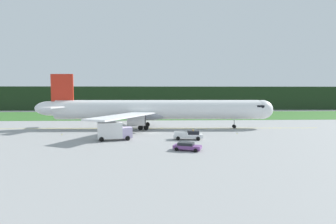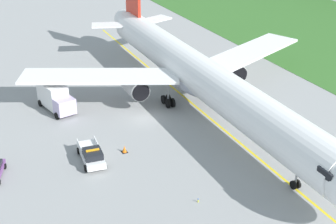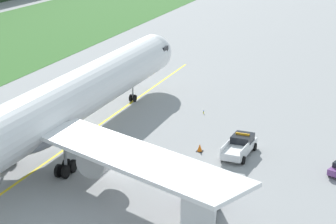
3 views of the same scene
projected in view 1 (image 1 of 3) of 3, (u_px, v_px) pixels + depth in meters
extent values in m
plane|color=gray|center=(152.00, 133.00, 63.49)|extent=(320.00, 320.00, 0.00)
cube|color=#346829|center=(154.00, 115.00, 109.92)|extent=(320.00, 39.29, 0.04)
cube|color=#1E341B|center=(155.00, 98.00, 142.09)|extent=(288.00, 4.38, 11.97)
cube|color=yellow|center=(158.00, 128.00, 70.99)|extent=(82.88, 2.03, 0.01)
cylinder|color=white|center=(158.00, 110.00, 70.63)|extent=(51.90, 5.99, 4.91)
ellipsoid|color=white|center=(262.00, 110.00, 71.18)|extent=(5.50, 5.02, 4.91)
ellipsoid|color=white|center=(50.00, 108.00, 70.05)|extent=(7.93, 3.84, 3.68)
ellipsoid|color=#A6ABB8|center=(148.00, 115.00, 70.68)|extent=(11.62, 5.39, 2.70)
cube|color=black|center=(258.00, 106.00, 71.09)|extent=(1.90, 4.70, 0.70)
cube|color=white|center=(134.00, 109.00, 81.80)|extent=(12.90, 21.05, 0.35)
cylinder|color=#AEAEAE|center=(141.00, 115.00, 77.98)|extent=(4.09, 2.64, 2.56)
cylinder|color=black|center=(148.00, 115.00, 78.02)|extent=(0.17, 2.36, 2.36)
cube|color=white|center=(124.00, 116.00, 59.26)|extent=(13.60, 20.90, 0.35)
cylinder|color=#AEAEAE|center=(136.00, 120.00, 63.37)|extent=(4.09, 2.64, 2.56)
cylinder|color=black|center=(145.00, 120.00, 63.41)|extent=(0.17, 2.36, 2.36)
cube|color=red|center=(62.00, 90.00, 69.76)|extent=(5.58, 0.56, 8.07)
cube|color=white|center=(66.00, 106.00, 73.56)|extent=(4.57, 7.14, 0.28)
cube|color=white|center=(55.00, 107.00, 66.56)|extent=(4.80, 7.17, 0.28)
cylinder|color=gray|center=(234.00, 122.00, 71.27)|extent=(0.20, 0.20, 2.35)
cylinder|color=black|center=(234.00, 126.00, 71.62)|extent=(0.90, 0.24, 0.90)
cylinder|color=black|center=(234.00, 126.00, 71.10)|extent=(0.90, 0.24, 0.90)
cylinder|color=gray|center=(145.00, 120.00, 73.96)|extent=(0.28, 0.28, 2.35)
cylinder|color=black|center=(147.00, 125.00, 73.72)|extent=(1.21, 0.32, 1.20)
cylinder|color=black|center=(148.00, 124.00, 74.41)|extent=(1.21, 0.32, 1.20)
cylinder|color=black|center=(142.00, 125.00, 73.69)|extent=(1.21, 0.32, 1.20)
cylinder|color=black|center=(142.00, 124.00, 74.39)|extent=(1.21, 0.32, 1.20)
cylinder|color=gray|center=(143.00, 123.00, 67.60)|extent=(0.28, 0.28, 2.35)
cylinder|color=black|center=(146.00, 127.00, 68.05)|extent=(1.21, 0.32, 1.20)
cylinder|color=black|center=(146.00, 128.00, 67.35)|extent=(1.21, 0.32, 1.20)
cylinder|color=black|center=(141.00, 127.00, 68.02)|extent=(1.21, 0.32, 1.20)
cylinder|color=black|center=(140.00, 128.00, 67.33)|extent=(1.21, 0.32, 1.20)
cube|color=white|center=(188.00, 136.00, 54.33)|extent=(5.86, 2.58, 0.70)
cube|color=black|center=(193.00, 132.00, 54.22)|extent=(2.45, 2.08, 0.70)
cube|color=white|center=(181.00, 132.00, 55.32)|extent=(2.72, 0.37, 0.45)
cube|color=white|center=(181.00, 134.00, 53.41)|extent=(2.72, 0.37, 0.45)
cube|color=orange|center=(193.00, 130.00, 54.19)|extent=(0.34, 1.43, 0.16)
cylinder|color=black|center=(198.00, 137.00, 55.27)|extent=(0.78, 0.32, 0.76)
cylinder|color=black|center=(198.00, 139.00, 53.22)|extent=(0.78, 0.32, 0.76)
cylinder|color=black|center=(178.00, 137.00, 55.50)|extent=(0.78, 0.32, 0.76)
cylinder|color=black|center=(178.00, 138.00, 53.45)|extent=(0.78, 0.32, 0.76)
cube|color=silver|center=(127.00, 132.00, 54.24)|extent=(2.34, 2.73, 2.00)
cube|color=white|center=(110.00, 130.00, 53.42)|extent=(5.05, 3.28, 3.02)
cylinder|color=#99999E|center=(115.00, 138.00, 53.76)|extent=(0.77, 0.25, 1.04)
cylinder|color=#99999E|center=(105.00, 139.00, 53.32)|extent=(0.77, 0.25, 1.04)
cylinder|color=black|center=(127.00, 136.00, 55.48)|extent=(0.93, 0.43, 0.90)
cylinder|color=black|center=(128.00, 138.00, 53.16)|extent=(0.93, 0.43, 0.90)
cylinder|color=black|center=(101.00, 137.00, 54.30)|extent=(0.93, 0.43, 0.90)
cylinder|color=black|center=(101.00, 139.00, 51.98)|extent=(0.93, 0.43, 0.90)
cube|color=#734084|center=(187.00, 147.00, 44.21)|extent=(4.76, 3.22, 0.55)
cube|color=black|center=(186.00, 144.00, 44.24)|extent=(2.87, 2.34, 0.45)
cylinder|color=black|center=(198.00, 148.00, 44.62)|extent=(0.63, 0.38, 0.60)
cylinder|color=black|center=(196.00, 150.00, 42.88)|extent=(0.63, 0.38, 0.60)
cylinder|color=black|center=(180.00, 147.00, 45.58)|extent=(0.63, 0.38, 0.60)
cylinder|color=black|center=(176.00, 149.00, 43.84)|extent=(0.63, 0.38, 0.60)
cube|color=black|center=(185.00, 136.00, 58.26)|extent=(0.64, 0.64, 0.03)
cone|color=orange|center=(185.00, 134.00, 58.23)|extent=(0.49, 0.49, 0.77)
cylinder|color=yellow|center=(237.00, 133.00, 61.54)|extent=(0.10, 0.10, 0.29)
sphere|color=blue|center=(237.00, 132.00, 61.52)|extent=(0.12, 0.12, 0.12)
cylinder|color=yellow|center=(62.00, 134.00, 59.95)|extent=(0.10, 0.10, 0.38)
sphere|color=blue|center=(62.00, 133.00, 59.93)|extent=(0.12, 0.12, 0.12)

